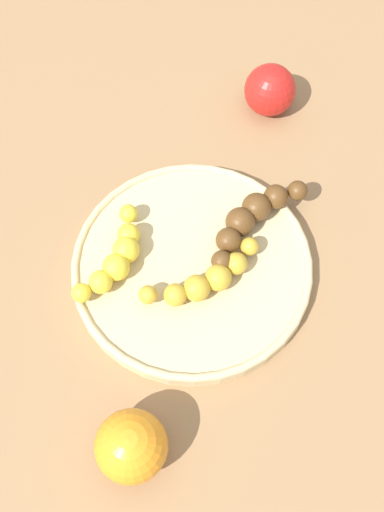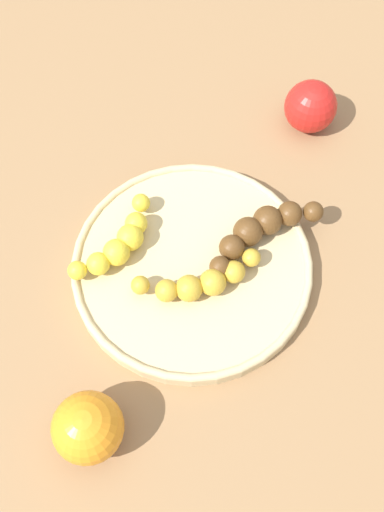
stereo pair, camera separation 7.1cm
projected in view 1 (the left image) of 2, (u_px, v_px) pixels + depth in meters
name	position (u px, v px, depth m)	size (l,w,h in m)	color
ground_plane	(192.00, 270.00, 0.74)	(2.40, 2.40, 0.00)	#936D47
fruit_bowl	(192.00, 266.00, 0.73)	(0.29, 0.29, 0.02)	#D1B784
banana_yellow	(117.00, 257.00, 0.71)	(0.05, 0.14, 0.03)	yellow
banana_spotted	(205.00, 279.00, 0.70)	(0.11, 0.13, 0.03)	gold
banana_overripe	(252.00, 217.00, 0.74)	(0.09, 0.15, 0.04)	#593819
apple_red	(270.00, 90.00, 0.83)	(0.07, 0.07, 0.07)	red
orange_fruit	(131.00, 446.00, 0.61)	(0.08, 0.08, 0.08)	orange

